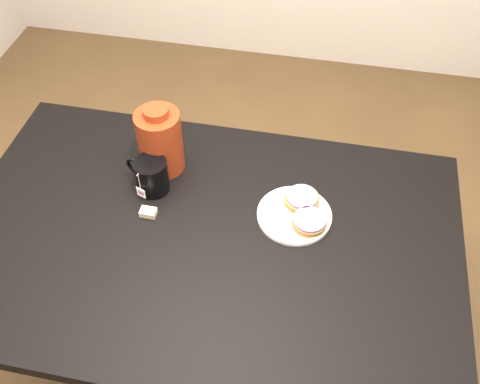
# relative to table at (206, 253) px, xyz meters

# --- Properties ---
(ground_plane) EXTENTS (4.00, 4.00, 0.00)m
(ground_plane) POSITION_rel_table_xyz_m (0.00, 0.00, -0.67)
(ground_plane) COLOR brown
(table) EXTENTS (1.40, 0.90, 0.75)m
(table) POSITION_rel_table_xyz_m (0.00, 0.00, 0.00)
(table) COLOR black
(table) RESTS_ON ground_plane
(plate) EXTENTS (0.21, 0.21, 0.02)m
(plate) POSITION_rel_table_xyz_m (0.23, 0.12, 0.09)
(plate) COLOR white
(plate) RESTS_ON table
(bagel_back) EXTENTS (0.12, 0.12, 0.03)m
(bagel_back) POSITION_rel_table_xyz_m (0.25, 0.16, 0.11)
(bagel_back) COLOR brown
(bagel_back) RESTS_ON plate
(bagel_front) EXTENTS (0.14, 0.14, 0.03)m
(bagel_front) POSITION_rel_table_xyz_m (0.28, 0.09, 0.11)
(bagel_front) COLOR brown
(bagel_front) RESTS_ON plate
(mug) EXTENTS (0.15, 0.12, 0.11)m
(mug) POSITION_rel_table_xyz_m (-0.19, 0.14, 0.14)
(mug) COLOR black
(mug) RESTS_ON table
(teabag_pouch) EXTENTS (0.05, 0.03, 0.02)m
(teabag_pouch) POSITION_rel_table_xyz_m (-0.18, 0.04, 0.09)
(teabag_pouch) COLOR #C6B793
(teabag_pouch) RESTS_ON table
(bagel_package) EXTENTS (0.17, 0.17, 0.22)m
(bagel_package) POSITION_rel_table_xyz_m (-0.19, 0.24, 0.19)
(bagel_package) COLOR #59190B
(bagel_package) RESTS_ON table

